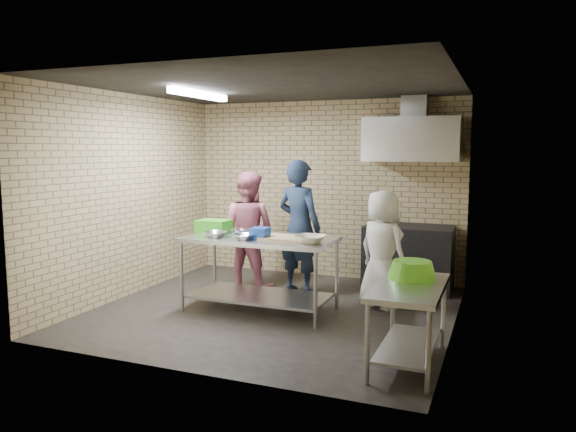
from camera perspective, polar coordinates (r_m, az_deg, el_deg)
The scene contains 25 objects.
floor at distance 6.78m, azimuth -1.43°, elevation -9.85°, with size 4.20×4.20×0.00m, color black.
ceiling at distance 6.53m, azimuth -1.51°, elevation 13.47°, with size 4.20×4.20×0.00m, color black.
back_wall at distance 8.39m, azimuth 3.92°, elevation 2.79°, with size 4.20×0.06×2.70m, color tan.
front_wall at distance 4.75m, azimuth -11.00°, elevation -0.56°, with size 4.20×0.06×2.70m, color tan.
left_wall at distance 7.59m, azimuth -16.21°, elevation 2.08°, with size 0.06×4.00×2.70m, color tan.
right_wall at distance 6.01m, azimuth 17.27°, elevation 0.81°, with size 0.06×4.00×2.70m, color tan.
prep_table at distance 6.69m, azimuth -2.97°, elevation -6.06°, with size 1.82×0.91×0.91m, color silver.
side_counter at distance 5.17m, azimuth 12.50°, elevation -11.08°, with size 0.60×1.20×0.75m, color silver.
stove at distance 7.86m, azimuth 12.52°, elevation -4.28°, with size 1.20×0.70×0.90m, color black.
range_hood at distance 7.76m, azimuth 12.90°, elevation 7.83°, with size 1.30×0.60×0.60m, color silver.
hood_duct at distance 7.93m, azimuth 13.17°, elevation 11.06°, with size 0.35×0.30×0.30m, color #A5A8AD.
wall_shelf at distance 7.90m, azimuth 15.24°, elevation 6.44°, with size 0.80×0.20×0.04m, color #3F2B19.
fluorescent_fixture at distance 6.97m, azimuth -9.26°, elevation 12.47°, with size 0.10×1.25×0.08m, color white.
green_crate at distance 7.01m, azimuth -7.79°, elevation -1.07°, with size 0.40×0.30×0.16m, color green.
blue_tub at distance 6.48m, azimuth -2.96°, elevation -1.81°, with size 0.20×0.20×0.13m, color #1641AA.
cutting_board at distance 6.44m, azimuth -0.24°, elevation -2.30°, with size 0.55×0.42×0.03m, color #D7B87C.
mixing_bowl_a at distance 6.64m, azimuth -7.64°, elevation -1.91°, with size 0.28×0.28×0.07m, color silver.
mixing_bowl_b at distance 6.77m, azimuth -5.13°, elevation -1.72°, with size 0.22×0.22×0.07m, color silver.
mixing_bowl_c at distance 6.44m, azimuth -4.62°, elevation -2.18°, with size 0.26×0.26×0.06m, color silver.
ceramic_bowl at distance 6.20m, azimuth 2.32°, elevation -2.43°, with size 0.35×0.35×0.09m, color beige.
green_basin at distance 5.29m, azimuth 12.85°, elevation -5.51°, with size 0.46×0.46×0.17m, color #59C626, non-canonical shape.
bottle_green at distance 7.89m, azimuth 16.36°, elevation 7.09°, with size 0.06×0.06×0.15m, color green.
man_navy at distance 7.40m, azimuth 1.19°, elevation -1.15°, with size 0.67×0.44×1.83m, color black.
woman_pink at distance 7.75m, azimuth -4.24°, elevation -1.46°, with size 0.80×0.63×1.65m, color #C66981.
woman_white at distance 6.86m, azimuth 9.84°, elevation -3.44°, with size 0.72×0.47×1.47m, color silver.
Camera 1 is at (2.55, -5.96, 1.97)m, focal length 33.95 mm.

